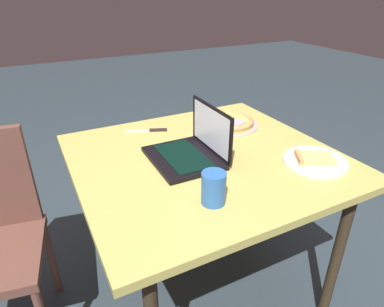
# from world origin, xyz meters

# --- Properties ---
(ground_plane) EXTENTS (12.00, 12.00, 0.00)m
(ground_plane) POSITION_xyz_m (0.00, 0.00, 0.00)
(ground_plane) COLOR #2D3940
(dining_table) EXTENTS (1.05, 0.99, 0.74)m
(dining_table) POSITION_xyz_m (0.00, 0.00, 0.67)
(dining_table) COLOR tan
(dining_table) RESTS_ON ground_plane
(laptop) EXTENTS (0.26, 0.31, 0.21)m
(laptop) POSITION_xyz_m (-0.06, 0.01, 0.78)
(laptop) COLOR black
(laptop) RESTS_ON dining_table
(pizza_plate) EXTENTS (0.25, 0.25, 0.04)m
(pizza_plate) POSITION_xyz_m (0.35, -0.25, 0.76)
(pizza_plate) COLOR white
(pizza_plate) RESTS_ON dining_table
(pizza_tray) EXTENTS (0.31, 0.31, 0.04)m
(pizza_tray) POSITION_xyz_m (0.26, 0.24, 0.76)
(pizza_tray) COLOR #A99C99
(pizza_tray) RESTS_ON dining_table
(table_knife) EXTENTS (0.19, 0.09, 0.01)m
(table_knife) POSITION_xyz_m (-0.11, 0.34, 0.75)
(table_knife) COLOR silver
(table_knife) RESTS_ON dining_table
(drink_cup) EXTENTS (0.08, 0.08, 0.11)m
(drink_cup) POSITION_xyz_m (-0.14, -0.30, 0.80)
(drink_cup) COLOR #2A5EAF
(drink_cup) RESTS_ON dining_table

